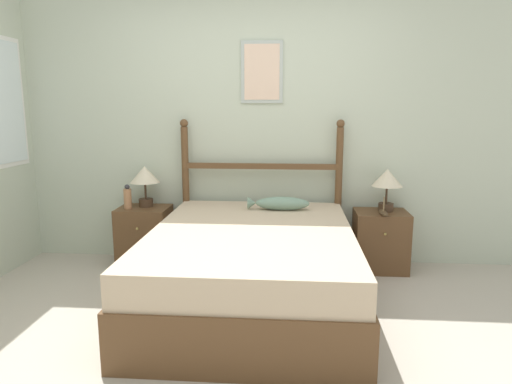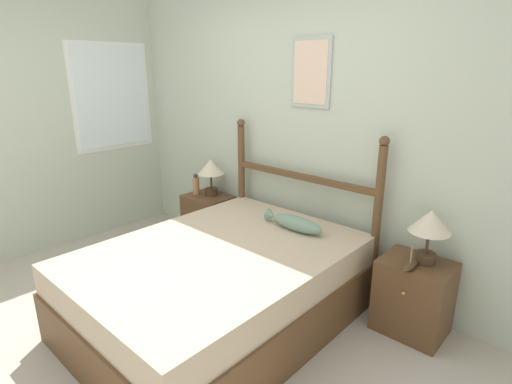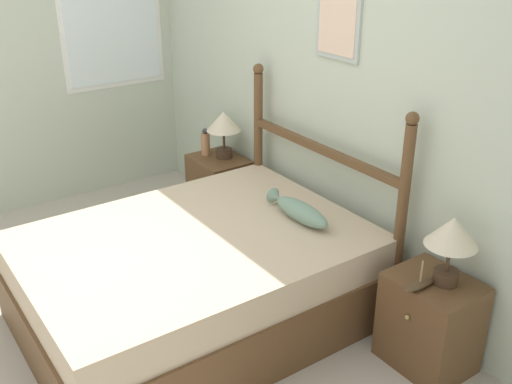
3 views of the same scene
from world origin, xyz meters
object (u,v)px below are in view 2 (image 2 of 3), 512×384
(table_lamp_right, at_px, (430,225))
(bed, at_px, (219,286))
(nightstand_right, at_px, (413,297))
(bottle, at_px, (196,185))
(nightstand_left, at_px, (209,220))
(model_boat, at_px, (410,265))
(table_lamp_left, at_px, (211,169))
(fish_pillow, at_px, (294,223))

(table_lamp_right, bearing_deg, bed, -142.40)
(nightstand_right, height_order, bottle, bottle)
(nightstand_left, height_order, bottle, bottle)
(bed, height_order, nightstand_left, bed)
(model_boat, bearing_deg, bottle, 178.07)
(table_lamp_left, xyz_separation_m, fish_pillow, (1.26, -0.25, -0.17))
(nightstand_right, bearing_deg, bottle, -178.96)
(nightstand_left, bearing_deg, fish_pillow, -8.99)
(bottle, bearing_deg, nightstand_left, 17.73)
(nightstand_right, xyz_separation_m, table_lamp_right, (0.04, 0.02, 0.55))
(nightstand_left, distance_m, table_lamp_right, 2.28)
(table_lamp_left, height_order, bottle, table_lamp_left)
(table_lamp_left, bearing_deg, model_boat, -4.38)
(bottle, distance_m, fish_pillow, 1.41)
(table_lamp_right, bearing_deg, nightstand_right, -149.84)
(table_lamp_right, height_order, fish_pillow, table_lamp_right)
(nightstand_left, distance_m, nightstand_right, 2.18)
(bed, xyz_separation_m, table_lamp_left, (-1.08, 0.89, 0.53))
(bed, distance_m, table_lamp_right, 1.52)
(table_lamp_right, xyz_separation_m, fish_pillow, (-0.95, -0.22, -0.17))
(table_lamp_left, bearing_deg, nightstand_left, -103.74)
(nightstand_right, distance_m, bottle, 2.34)
(nightstand_right, distance_m, fish_pillow, 1.00)
(table_lamp_right, xyz_separation_m, model_boat, (-0.05, -0.14, -0.26))
(table_lamp_left, bearing_deg, nightstand_right, -1.21)
(nightstand_right, bearing_deg, model_boat, -94.14)
(fish_pillow, bearing_deg, nightstand_right, 12.49)
(model_boat, bearing_deg, nightstand_right, 85.86)
(bed, distance_m, nightstand_right, 1.38)
(bed, height_order, fish_pillow, fish_pillow)
(fish_pillow, bearing_deg, bed, -105.72)
(table_lamp_left, distance_m, bottle, 0.24)
(model_boat, bearing_deg, table_lamp_left, 175.62)
(fish_pillow, bearing_deg, model_boat, 5.20)
(bed, xyz_separation_m, fish_pillow, (0.18, 0.65, 0.35))
(bed, xyz_separation_m, model_boat, (1.08, 0.73, 0.27))
(table_lamp_right, relative_size, fish_pillow, 0.72)
(table_lamp_right, distance_m, model_boat, 0.30)
(table_lamp_right, relative_size, model_boat, 1.70)
(table_lamp_left, height_order, model_boat, table_lamp_left)
(nightstand_right, bearing_deg, fish_pillow, -167.51)
(table_lamp_left, bearing_deg, table_lamp_right, -0.62)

